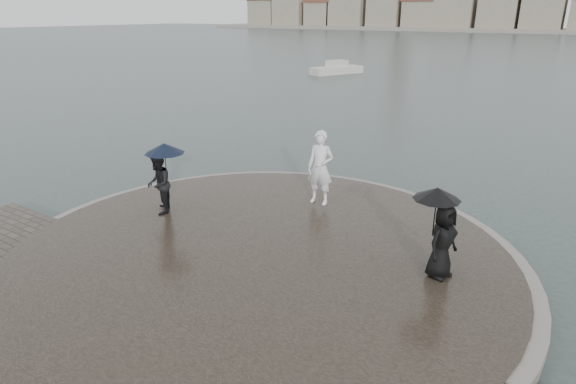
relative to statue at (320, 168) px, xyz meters
The scene contains 8 objects.
ground 7.15m from the statue, 87.61° to the right, with size 400.00×400.00×0.00m, color #2B3835.
kerb_ring 3.74m from the statue, 85.22° to the right, with size 12.50×12.50×0.32m, color gray.
quay_tip 3.73m from the statue, 85.22° to the right, with size 11.90×11.90×0.36m, color #2D261E.
statue is the anchor object (origin of this frame).
visitor_left 4.55m from the statue, 137.67° to the right, with size 1.31×1.17×2.04m.
visitor_right 4.78m from the statue, 28.88° to the right, with size 1.12×1.07×1.95m.
far_skyline 153.88m from the statue, 92.24° to the left, with size 260.00×20.00×37.00m.
boats 31.54m from the statue, 88.72° to the left, with size 37.26×6.02×1.50m.
Camera 1 is at (6.15, -4.76, 5.70)m, focal length 30.00 mm.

